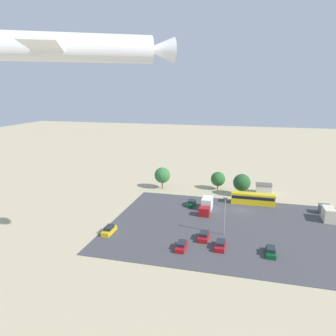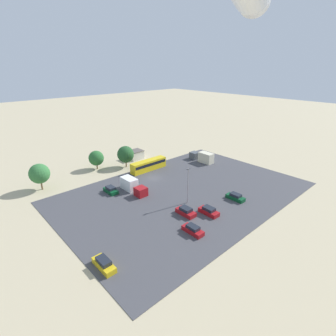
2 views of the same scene
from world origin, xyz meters
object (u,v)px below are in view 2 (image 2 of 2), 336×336
(bus, at_px, (149,165))
(parked_car_1, at_px, (104,264))
(parked_car_5, at_px, (209,211))
(parked_car_2, at_px, (111,190))
(parked_car_4, at_px, (186,212))
(shed_building, at_px, (135,155))
(parked_car_0, at_px, (235,197))
(parked_truck_0, at_px, (132,186))
(parked_car_3, at_px, (193,230))
(parked_truck_1, at_px, (203,157))

(bus, height_order, parked_car_1, bus)
(parked_car_1, height_order, parked_car_5, parked_car_1)
(parked_car_2, bearing_deg, parked_car_4, 107.92)
(shed_building, relative_size, parked_car_1, 1.01)
(parked_car_0, xyz_separation_m, parked_truck_0, (15.00, -19.72, 0.77))
(parked_car_3, height_order, parked_car_5, parked_car_5)
(bus, relative_size, parked_car_4, 2.63)
(bus, height_order, parked_car_2, bus)
(shed_building, distance_m, bus, 11.23)
(parked_truck_1, bearing_deg, parked_truck_0, -175.72)
(shed_building, bearing_deg, parked_car_1, 48.60)
(shed_building, xyz_separation_m, parked_truck_0, (14.57, 18.90, 0.04))
(shed_building, distance_m, parked_car_0, 38.64)
(bus, bearing_deg, parked_car_3, -24.01)
(parked_car_3, distance_m, parked_truck_0, 21.85)
(parked_car_4, bearing_deg, shed_building, -109.81)
(parked_car_2, distance_m, parked_car_4, 20.32)
(parked_car_1, height_order, parked_car_4, parked_car_1)
(parked_car_0, xyz_separation_m, parked_car_5, (9.46, -0.15, 0.03))
(parked_car_2, height_order, parked_car_4, parked_car_4)
(parked_car_5, bearing_deg, parked_car_3, 16.72)
(parked_car_5, relative_size, parked_truck_0, 0.53)
(shed_building, relative_size, parked_car_5, 1.07)
(shed_building, distance_m, parked_car_2, 24.87)
(parked_car_3, xyz_separation_m, parked_truck_1, (-30.73, -23.94, 0.84))
(parked_car_4, height_order, parked_truck_0, parked_truck_0)
(parked_truck_0, bearing_deg, parked_car_5, 105.81)
(parked_car_2, distance_m, parked_car_5, 24.54)
(parked_car_2, height_order, parked_truck_1, parked_truck_1)
(shed_building, xyz_separation_m, parked_car_1, (33.11, 37.55, -0.68))
(parked_truck_1, bearing_deg, parked_car_2, 178.81)
(parked_car_4, height_order, parked_car_5, parked_car_4)
(parked_car_1, bearing_deg, parked_car_2, 56.73)
(parked_car_0, bearing_deg, parked_car_4, -13.85)
(bus, height_order, parked_truck_0, same)
(parked_car_1, bearing_deg, parked_car_5, -2.19)
(parked_car_1, relative_size, parked_car_2, 1.13)
(parked_car_1, bearing_deg, parked_car_4, 6.09)
(parked_car_0, distance_m, parked_car_5, 9.46)
(parked_car_0, height_order, parked_car_4, parked_car_4)
(bus, bearing_deg, parked_truck_1, 71.19)
(parked_car_0, bearing_deg, parked_car_5, -0.94)
(bus, distance_m, parked_car_5, 28.33)
(parked_car_4, bearing_deg, parked_car_1, 6.09)
(parked_car_2, relative_size, parked_car_3, 0.95)
(parked_truck_0, bearing_deg, parked_car_1, 45.17)
(bus, distance_m, parked_car_4, 26.44)
(bus, distance_m, parked_car_0, 28.06)
(parked_car_0, relative_size, parked_truck_1, 0.52)
(parked_car_1, distance_m, parked_car_4, 20.48)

